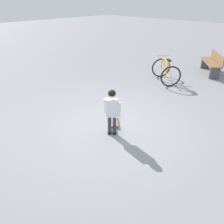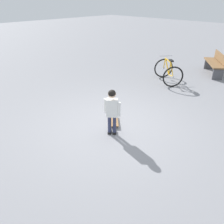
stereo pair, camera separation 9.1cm
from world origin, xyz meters
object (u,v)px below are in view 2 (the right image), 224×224
object	(u,v)px
child_person	(112,108)
bicycle_mid	(168,72)
street_bench	(216,63)
skateboard	(114,120)

from	to	relation	value
child_person	bicycle_mid	distance (m)	3.95
bicycle_mid	street_bench	world-z (taller)	bicycle_mid
child_person	bicycle_mid	size ratio (longest dim) A/B	0.83
child_person	skateboard	distance (m)	0.78
bicycle_mid	child_person	bearing A→B (deg)	104.61
child_person	street_bench	bearing A→B (deg)	-88.20
skateboard	street_bench	distance (m)	5.53
child_person	skateboard	world-z (taller)	child_person
skateboard	bicycle_mid	bearing A→B (deg)	-78.82
child_person	skateboard	xyz separation A→B (m)	(0.32, -0.39, -0.60)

